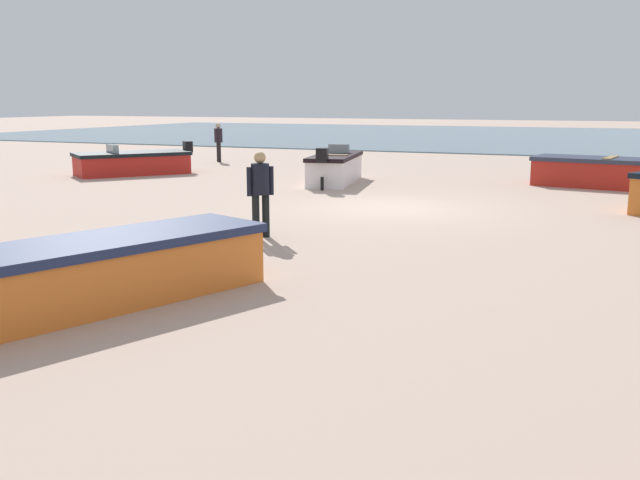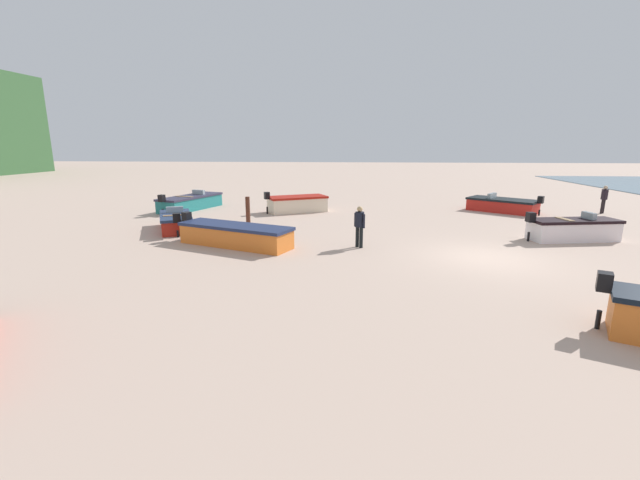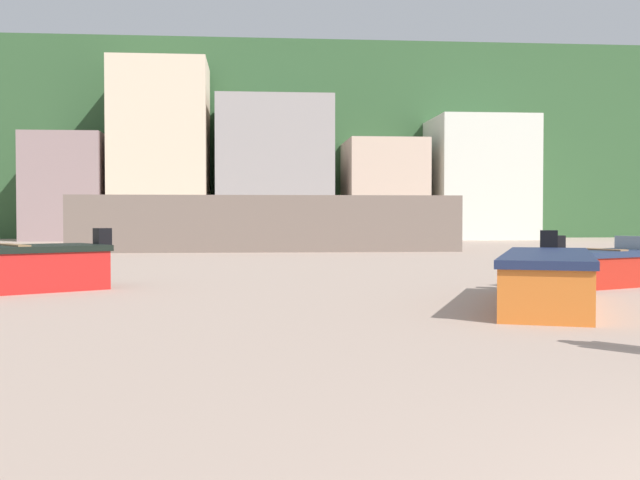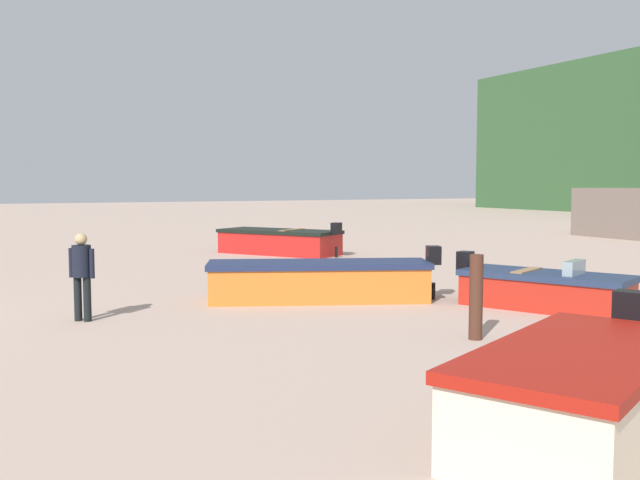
{
  "view_description": "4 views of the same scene",
  "coord_description": "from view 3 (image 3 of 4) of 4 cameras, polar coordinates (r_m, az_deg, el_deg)",
  "views": [
    {
      "loc": [
        -4.9,
        16.17,
        2.55
      ],
      "look_at": [
        -1.7,
        8.5,
        0.9
      ],
      "focal_mm": 39.55,
      "sensor_mm": 36.0,
      "label": 1
    },
    {
      "loc": [
        -14.47,
        4.72,
        3.92
      ],
      "look_at": [
        -0.16,
        5.91,
        0.58
      ],
      "focal_mm": 23.09,
      "sensor_mm": 36.0,
      "label": 2
    },
    {
      "loc": [
        -3.64,
        -2.74,
        1.42
      ],
      "look_at": [
        -2.83,
        6.41,
        1.15
      ],
      "focal_mm": 44.44,
      "sensor_mm": 36.0,
      "label": 3
    },
    {
      "loc": [
        14.54,
        2.85,
        2.53
      ],
      "look_at": [
        0.04,
        9.89,
        1.22
      ],
      "focal_mm": 39.46,
      "sensor_mm": 36.0,
      "label": 4
    }
  ],
  "objects": [
    {
      "name": "headland_hill",
      "position": [
        69.04,
        -2.03,
        6.0
      ],
      "size": [
        90.0,
        32.0,
        13.27
      ],
      "primitive_type": "cube",
      "color": "#315630",
      "rests_on": "ground"
    },
    {
      "name": "harbor_pier",
      "position": [
        32.75,
        -3.87,
        1.19
      ],
      "size": [
        15.87,
        2.4,
        2.29
      ],
      "primitive_type": "cube",
      "color": "#726157",
      "rests_on": "ground"
    },
    {
      "name": "townhouse_left",
      "position": [
        51.34,
        -17.51,
        3.59
      ],
      "size": [
        4.65,
        6.72,
        6.42
      ],
      "primitive_type": "cube",
      "color": "gray",
      "rests_on": "ground"
    },
    {
      "name": "townhouse_centre_left",
      "position": [
        49.86,
        -11.41,
        6.28
      ],
      "size": [
        5.78,
        5.31,
        10.9
      ],
      "primitive_type": "cube",
      "color": "beige",
      "rests_on": "ground"
    },
    {
      "name": "townhouse_centre",
      "position": [
        49.62,
        -3.34,
        5.09
      ],
      "size": [
        7.09,
        5.54,
        8.77
      ],
      "primitive_type": "cube",
      "color": "gray",
      "rests_on": "ground"
    },
    {
      "name": "townhouse_centre_right",
      "position": [
        50.9,
        4.51,
        3.57
      ],
      "size": [
        4.82,
        6.85,
        6.22
      ],
      "primitive_type": "cube",
      "color": "#CAAE98",
      "rests_on": "ground"
    },
    {
      "name": "townhouse_right",
      "position": [
        52.28,
        11.31,
        4.32
      ],
      "size": [
        6.11,
        6.74,
        7.73
      ],
      "primitive_type": "cube",
      "color": "silver",
      "rests_on": "ground"
    },
    {
      "name": "boat_orange_2",
      "position": [
        13.04,
        16.06,
        -2.73
      ],
      "size": [
        2.97,
        4.96,
        1.17
      ],
      "rotation": [
        0.0,
        0.0,
        2.76
      ],
      "color": "orange",
      "rests_on": "ground"
    },
    {
      "name": "boat_red_7",
      "position": [
        17.53,
        20.43,
        -1.81
      ],
      "size": [
        3.59,
        2.67,
        1.06
      ],
      "rotation": [
        0.0,
        0.0,
        5.16
      ],
      "color": "#B52417",
      "rests_on": "ground"
    }
  ]
}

